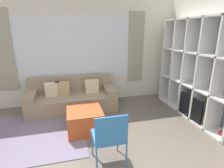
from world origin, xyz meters
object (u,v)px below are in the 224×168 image
(couch_main, at_px, (72,98))
(ottoman, at_px, (85,120))
(shelving_unit, at_px, (197,71))
(folding_chair, at_px, (110,135))

(couch_main, bearing_deg, ottoman, -79.97)
(couch_main, xyz_separation_m, ottoman, (0.20, -1.11, -0.07))
(shelving_unit, height_order, folding_chair, shelving_unit)
(ottoman, height_order, folding_chair, folding_chair)
(shelving_unit, distance_m, couch_main, 3.00)
(ottoman, relative_size, folding_chair, 0.78)
(shelving_unit, xyz_separation_m, folding_chair, (-2.26, -1.13, -0.54))
(folding_chair, bearing_deg, ottoman, -77.10)
(folding_chair, bearing_deg, shelving_unit, -153.49)
(shelving_unit, height_order, ottoman, shelving_unit)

